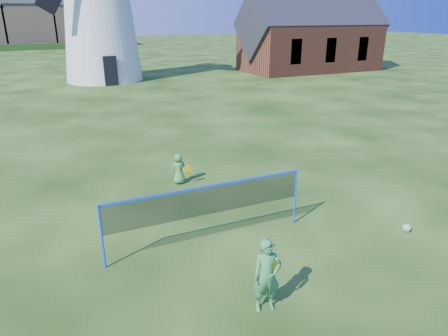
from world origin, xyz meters
name	(u,v)px	position (x,y,z in m)	size (l,w,h in m)	color
ground	(225,228)	(0.00, 0.00, 0.00)	(220.00, 220.00, 0.00)	black
chapel	(311,36)	(21.54, 26.33, 3.33)	(13.98, 6.78, 11.82)	brown
badminton_net	(208,201)	(-0.69, -0.53, 1.14)	(5.05, 0.05, 1.55)	blue
player_girl	(267,276)	(-0.60, -3.19, 0.75)	(0.72, 0.46, 1.50)	#388D4A
player_boy	(179,169)	(-0.12, 3.41, 0.52)	(0.63, 0.42, 1.04)	#489045
play_ball	(407,228)	(4.23, -2.15, 0.11)	(0.22, 0.22, 0.22)	green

